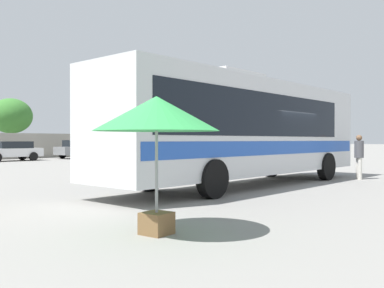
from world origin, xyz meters
The scene contains 8 objects.
ground_plane centered at (0.00, 10.00, 0.00)m, with size 300.00×300.00×0.00m, color gray.
coach_bus_silver_blue centered at (-1.53, 0.26, 1.98)m, with size 12.05×3.00×3.72m.
attendant_by_bus_door centered at (3.40, -1.93, 0.98)m, with size 0.50×0.50×1.74m.
vendor_umbrella_near_gate_green centered at (-8.73, -2.73, 1.92)m, with size 2.07×2.07×2.26m.
parked_car_third_white centered at (2.00, 22.70, 0.77)m, with size 4.39×2.16×1.44m.
parked_car_rightmost_grey centered at (8.13, 22.60, 0.80)m, with size 4.46×2.12×1.52m.
utility_pole_far centered at (13.25, 29.55, 4.35)m, with size 1.80×0.25×8.33m.
roadside_tree_midright centered at (5.66, 29.74, 3.70)m, with size 3.73×3.73×5.30m.
Camera 1 is at (-13.75, -7.66, 1.54)m, focal length 40.24 mm.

